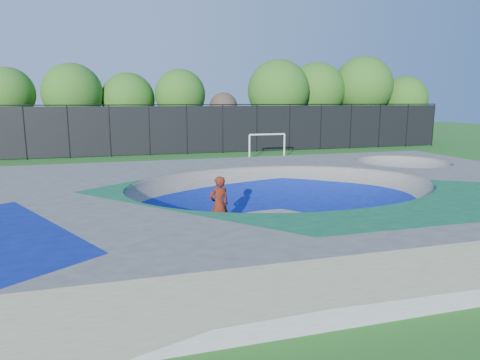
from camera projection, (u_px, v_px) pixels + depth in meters
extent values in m
plane|color=#23641C|center=(283.00, 224.00, 15.27)|extent=(120.00, 120.00, 0.00)
cube|color=gray|center=(284.00, 204.00, 15.13)|extent=(22.00, 14.00, 1.50)
imported|color=#B32E0E|center=(219.00, 205.00, 14.01)|extent=(0.78, 0.58, 1.93)
cube|color=black|center=(219.00, 233.00, 14.18)|extent=(0.80, 0.30, 0.05)
cylinder|color=white|center=(249.00, 147.00, 31.66)|extent=(0.12, 0.12, 1.85)
cylinder|color=white|center=(284.00, 146.00, 32.42)|extent=(0.12, 0.12, 1.85)
cylinder|color=white|center=(267.00, 134.00, 31.87)|extent=(2.78, 0.12, 0.12)
cylinder|color=black|center=(25.00, 133.00, 31.42)|extent=(0.09, 0.09, 4.00)
cylinder|color=black|center=(68.00, 132.00, 32.25)|extent=(0.09, 0.09, 4.00)
cylinder|color=black|center=(110.00, 131.00, 33.07)|extent=(0.09, 0.09, 4.00)
cylinder|color=black|center=(149.00, 130.00, 33.90)|extent=(0.09, 0.09, 4.00)
cylinder|color=black|center=(187.00, 130.00, 34.72)|extent=(0.09, 0.09, 4.00)
cylinder|color=black|center=(223.00, 129.00, 35.55)|extent=(0.09, 0.09, 4.00)
cylinder|color=black|center=(257.00, 128.00, 36.37)|extent=(0.09, 0.09, 4.00)
cylinder|color=black|center=(289.00, 128.00, 37.20)|extent=(0.09, 0.09, 4.00)
cylinder|color=black|center=(321.00, 127.00, 38.02)|extent=(0.09, 0.09, 4.00)
cylinder|color=black|center=(351.00, 127.00, 38.85)|extent=(0.09, 0.09, 4.00)
cylinder|color=black|center=(379.00, 126.00, 39.67)|extent=(0.09, 0.09, 4.00)
cylinder|color=black|center=(407.00, 126.00, 40.50)|extent=(0.09, 0.09, 4.00)
cylinder|color=black|center=(433.00, 125.00, 41.32)|extent=(0.09, 0.09, 4.00)
cube|color=black|center=(187.00, 130.00, 34.72)|extent=(48.00, 0.03, 3.80)
cylinder|color=black|center=(186.00, 105.00, 34.36)|extent=(48.00, 0.08, 0.08)
cylinder|color=#442D22|center=(12.00, 133.00, 35.87)|extent=(0.44, 0.44, 3.31)
sphere|color=#2C641A|center=(8.00, 93.00, 35.27)|extent=(4.28, 4.28, 4.28)
cylinder|color=#442D22|center=(75.00, 133.00, 37.36)|extent=(0.44, 0.44, 3.04)
sphere|color=#2C641A|center=(73.00, 93.00, 36.73)|extent=(5.09, 5.09, 5.09)
cylinder|color=#442D22|center=(130.00, 134.00, 39.18)|extent=(0.44, 0.44, 2.68)
sphere|color=#2C641A|center=(128.00, 99.00, 38.61)|extent=(4.74, 4.74, 4.74)
cylinder|color=#442D22|center=(181.00, 131.00, 39.05)|extent=(0.44, 0.44, 3.16)
sphere|color=#2C641A|center=(180.00, 95.00, 38.45)|extent=(4.52, 4.52, 4.52)
cylinder|color=#442D22|center=(224.00, 133.00, 40.21)|extent=(0.44, 0.44, 2.68)
sphere|color=#4E4031|center=(223.00, 107.00, 39.76)|extent=(2.60, 2.60, 2.60)
cylinder|color=#442D22|center=(278.00, 130.00, 41.38)|extent=(0.44, 0.44, 3.05)
sphere|color=#2C641A|center=(278.00, 91.00, 40.70)|extent=(5.86, 5.86, 5.86)
cylinder|color=#442D22|center=(315.00, 128.00, 43.85)|extent=(0.44, 0.44, 3.19)
sphere|color=#2C641A|center=(317.00, 91.00, 43.17)|extent=(5.65, 5.65, 5.65)
cylinder|color=#442D22|center=(361.00, 125.00, 44.60)|extent=(0.44, 0.44, 3.54)
sphere|color=#2C641A|center=(363.00, 86.00, 43.86)|extent=(6.00, 6.00, 6.00)
cylinder|color=#442D22|center=(402.00, 129.00, 46.58)|extent=(0.44, 0.44, 2.62)
sphere|color=#2C641A|center=(404.00, 99.00, 46.00)|extent=(4.92, 4.92, 4.92)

